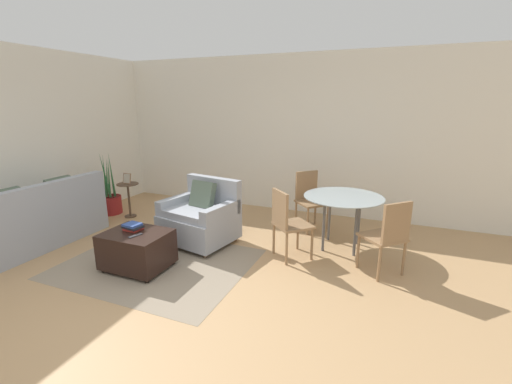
# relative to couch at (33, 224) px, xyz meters

# --- Properties ---
(ground_plane) EXTENTS (20.00, 20.00, 0.00)m
(ground_plane) POSITION_rel_couch_xyz_m (2.61, -0.74, -0.31)
(ground_plane) COLOR tan
(wall_back) EXTENTS (12.00, 0.06, 2.75)m
(wall_back) POSITION_rel_couch_xyz_m (2.61, 2.94, 1.07)
(wall_back) COLOR white
(wall_back) RESTS_ON ground_plane
(wall_left) EXTENTS (0.06, 12.00, 2.75)m
(wall_left) POSITION_rel_couch_xyz_m (-0.58, 0.76, 1.07)
(wall_left) COLOR white
(wall_left) RESTS_ON ground_plane
(area_rug) EXTENTS (2.24, 1.76, 0.01)m
(area_rug) POSITION_rel_couch_xyz_m (1.94, 0.17, -0.30)
(area_rug) COLOR gray
(area_rug) RESTS_ON ground_plane
(couch) EXTENTS (0.90, 1.90, 0.91)m
(couch) POSITION_rel_couch_xyz_m (0.00, 0.00, 0.00)
(couch) COLOR #999EA8
(couch) RESTS_ON ground_plane
(armchair) EXTENTS (1.06, 0.96, 0.89)m
(armchair) POSITION_rel_couch_xyz_m (2.09, 0.99, 0.05)
(armchair) COLOR #999EA8
(armchair) RESTS_ON ground_plane
(ottoman) EXTENTS (0.74, 0.58, 0.46)m
(ottoman) POSITION_rel_couch_xyz_m (1.81, -0.00, -0.06)
(ottoman) COLOR black
(ottoman) RESTS_ON ground_plane
(book_stack) EXTENTS (0.25, 0.20, 0.09)m
(book_stack) POSITION_rel_couch_xyz_m (1.73, 0.04, 0.19)
(book_stack) COLOR #B72D28
(book_stack) RESTS_ON ottoman
(tv_remote_primary) EXTENTS (0.09, 0.17, 0.01)m
(tv_remote_primary) POSITION_rel_couch_xyz_m (1.88, -0.09, 0.16)
(tv_remote_primary) COLOR #333338
(tv_remote_primary) RESTS_ON ottoman
(potted_plant) EXTENTS (0.40, 0.40, 1.12)m
(potted_plant) POSITION_rel_couch_xyz_m (-0.11, 1.50, -0.08)
(potted_plant) COLOR maroon
(potted_plant) RESTS_ON ground_plane
(side_table) EXTENTS (0.36, 0.36, 0.60)m
(side_table) POSITION_rel_couch_xyz_m (0.36, 1.48, 0.10)
(side_table) COLOR #4C3828
(side_table) RESTS_ON ground_plane
(picture_frame) EXTENTS (0.15, 0.07, 0.18)m
(picture_frame) POSITION_rel_couch_xyz_m (0.36, 1.48, 0.38)
(picture_frame) COLOR #8C6647
(picture_frame) RESTS_ON side_table
(dining_table) EXTENTS (1.05, 1.05, 0.73)m
(dining_table) POSITION_rel_couch_xyz_m (3.97, 1.54, 0.34)
(dining_table) COLOR #99A8AD
(dining_table) RESTS_ON ground_plane
(dining_chair_near_left) EXTENTS (0.59, 0.59, 0.90)m
(dining_chair_near_left) POSITION_rel_couch_xyz_m (3.38, 0.94, 0.21)
(dining_chair_near_left) COLOR #93704C
(dining_chair_near_left) RESTS_ON ground_plane
(dining_chair_near_right) EXTENTS (0.59, 0.59, 0.90)m
(dining_chair_near_right) POSITION_rel_couch_xyz_m (4.57, 0.94, 0.21)
(dining_chair_near_right) COLOR #93704C
(dining_chair_near_right) RESTS_ON ground_plane
(dining_chair_far_left) EXTENTS (0.59, 0.59, 0.90)m
(dining_chair_far_left) POSITION_rel_couch_xyz_m (3.38, 2.14, 0.21)
(dining_chair_far_left) COLOR #93704C
(dining_chair_far_left) RESTS_ON ground_plane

